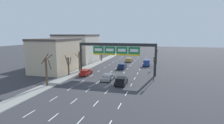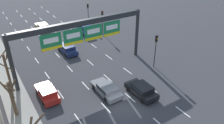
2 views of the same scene
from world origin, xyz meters
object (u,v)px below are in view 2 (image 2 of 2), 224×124
(car_grey, at_px, (107,89))
(car_gold, at_px, (43,26))
(car_navy, at_px, (67,48))
(traffic_light_far_end, at_px, (156,45))
(traffic_light_near_gantry, at_px, (88,10))
(tree_bare_furthest, at_px, (12,97))
(car_red, at_px, (47,93))
(tree_bare_second, at_px, (7,70))
(car_black, at_px, (142,90))
(suv_blue, at_px, (85,28))
(traffic_light_mid_block, at_px, (102,18))
(sign_gantry, at_px, (82,31))

(car_grey, height_order, car_gold, car_gold)
(car_navy, bearing_deg, traffic_light_far_end, -51.60)
(traffic_light_near_gantry, bearing_deg, car_grey, -112.36)
(car_grey, relative_size, tree_bare_furthest, 1.01)
(car_gold, relative_size, car_navy, 1.00)
(car_red, height_order, tree_bare_second, tree_bare_second)
(car_black, xyz_separation_m, suv_blue, (3.25, 21.54, 0.25))
(traffic_light_mid_block, height_order, tree_bare_furthest, tree_bare_furthest)
(car_red, relative_size, car_navy, 0.88)
(car_grey, distance_m, car_red, 6.89)
(tree_bare_furthest, bearing_deg, car_black, -17.88)
(car_grey, relative_size, car_navy, 0.97)
(car_grey, relative_size, traffic_light_far_end, 0.94)
(car_black, bearing_deg, traffic_light_near_gantry, 76.50)
(car_red, bearing_deg, car_black, -29.97)
(car_black, bearing_deg, suv_blue, 81.42)
(suv_blue, relative_size, traffic_light_far_end, 0.85)
(car_gold, xyz_separation_m, traffic_light_mid_block, (9.16, -8.68, 2.58))
(car_gold, distance_m, traffic_light_mid_block, 12.88)
(traffic_light_near_gantry, relative_size, tree_bare_second, 0.82)
(car_gold, bearing_deg, car_red, -105.84)
(traffic_light_far_end, bearing_deg, tree_bare_second, 165.68)
(sign_gantry, distance_m, traffic_light_far_end, 10.23)
(traffic_light_near_gantry, relative_size, tree_bare_furthest, 1.03)
(car_gold, xyz_separation_m, car_navy, (0.18, -12.59, 0.04))
(car_navy, bearing_deg, sign_gantry, -91.13)
(car_black, xyz_separation_m, car_red, (-9.51, 5.48, -0.04))
(suv_blue, height_order, tree_bare_second, tree_bare_second)
(car_red, bearing_deg, traffic_light_mid_block, 41.48)
(car_grey, bearing_deg, traffic_light_near_gantry, 67.64)
(car_red, distance_m, car_navy, 11.78)
(traffic_light_far_end, bearing_deg, car_navy, 128.40)
(traffic_light_mid_block, distance_m, tree_bare_furthest, 24.36)
(tree_bare_furthest, bearing_deg, traffic_light_mid_block, 37.84)
(traffic_light_near_gantry, bearing_deg, car_black, -103.50)
(car_grey, distance_m, tree_bare_furthest, 10.22)
(sign_gantry, relative_size, tree_bare_second, 3.28)
(car_navy, xyz_separation_m, tree_bare_furthest, (-10.25, -11.02, 1.70))
(car_grey, xyz_separation_m, car_red, (-6.19, 3.03, 0.05))
(suv_blue, height_order, traffic_light_near_gantry, traffic_light_near_gantry)
(car_navy, bearing_deg, car_grey, -91.57)
(car_navy, relative_size, traffic_light_mid_block, 1.02)
(traffic_light_far_end, bearing_deg, traffic_light_near_gantry, 89.23)
(sign_gantry, bearing_deg, tree_bare_second, 178.24)
(car_grey, bearing_deg, car_gold, 89.62)
(car_grey, distance_m, traffic_light_mid_block, 19.34)
(sign_gantry, relative_size, traffic_light_near_gantry, 4.01)
(car_gold, xyz_separation_m, traffic_light_near_gantry, (9.23, -2.58, 2.60))
(sign_gantry, xyz_separation_m, suv_blue, (6.35, 12.88, -4.88))
(sign_gantry, relative_size, car_black, 4.37)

